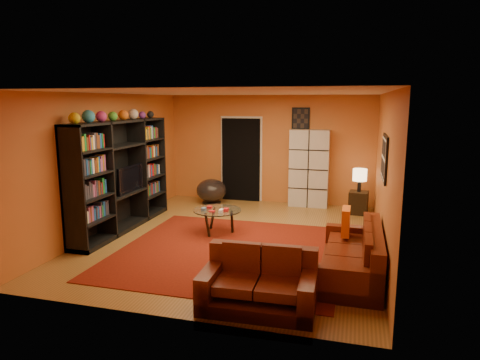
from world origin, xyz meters
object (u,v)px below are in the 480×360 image
(sofa, at_px, (357,256))
(coffee_table, at_px, (217,212))
(table_lamp, at_px, (360,176))
(storage_cabinet, at_px, (309,168))
(tv, at_px, (126,179))
(side_table, at_px, (358,203))
(loveseat, at_px, (259,283))
(bowl_chair, at_px, (211,190))
(entertainment_unit, at_px, (121,176))

(sofa, bearing_deg, coffee_table, 151.90)
(sofa, xyz_separation_m, table_lamp, (0.02, 3.54, 0.57))
(storage_cabinet, height_order, table_lamp, storage_cabinet)
(tv, relative_size, coffee_table, 0.99)
(side_table, xyz_separation_m, table_lamp, (0.00, 0.00, 0.61))
(storage_cabinet, bearing_deg, loveseat, -90.84)
(bowl_chair, bearing_deg, loveseat, -64.61)
(table_lamp, bearing_deg, coffee_table, -139.56)
(tv, bearing_deg, entertainment_unit, 149.86)
(tv, relative_size, table_lamp, 1.77)
(sofa, bearing_deg, storage_cabinet, 105.97)
(coffee_table, bearing_deg, sofa, -28.13)
(entertainment_unit, bearing_deg, storage_cabinet, 40.54)
(loveseat, relative_size, storage_cabinet, 0.77)
(coffee_table, xyz_separation_m, table_lamp, (2.56, 2.18, 0.45))
(tv, xyz_separation_m, loveseat, (3.22, -2.51, -0.69))
(tv, relative_size, storage_cabinet, 0.50)
(entertainment_unit, xyz_separation_m, coffee_table, (1.87, 0.18, -0.64))
(tv, height_order, table_lamp, tv)
(loveseat, distance_m, table_lamp, 4.95)
(coffee_table, bearing_deg, loveseat, -61.67)
(tv, bearing_deg, coffee_table, -86.92)
(side_table, bearing_deg, coffee_table, -139.56)
(side_table, bearing_deg, table_lamp, 0.00)
(coffee_table, bearing_deg, bowl_chair, 111.79)
(loveseat, height_order, table_lamp, table_lamp)
(sofa, bearing_deg, loveseat, -132.20)
(table_lamp, bearing_deg, storage_cabinet, 159.18)
(sofa, relative_size, coffee_table, 2.24)
(tv, relative_size, sofa, 0.44)
(entertainment_unit, height_order, bowl_chair, entertainment_unit)
(entertainment_unit, xyz_separation_m, bowl_chair, (0.97, 2.44, -0.73))
(tv, bearing_deg, bowl_chair, -21.35)
(storage_cabinet, height_order, bowl_chair, storage_cabinet)
(coffee_table, xyz_separation_m, side_table, (2.56, 2.18, -0.16))
(sofa, bearing_deg, side_table, 89.76)
(table_lamp, bearing_deg, tv, -152.52)
(coffee_table, xyz_separation_m, bowl_chair, (-0.90, 2.25, -0.09))
(side_table, height_order, table_lamp, table_lamp)
(side_table, distance_m, table_lamp, 0.61)
(loveseat, bearing_deg, coffee_table, 26.32)
(loveseat, bearing_deg, sofa, -44.25)
(coffee_table, distance_m, bowl_chair, 2.43)
(loveseat, xyz_separation_m, storage_cabinet, (-0.00, 5.22, 0.62))
(storage_cabinet, bearing_deg, entertainment_unit, -140.31)
(sofa, relative_size, table_lamp, 4.00)
(bowl_chair, bearing_deg, entertainment_unit, -111.69)
(loveseat, relative_size, bowl_chair, 1.91)
(side_table, bearing_deg, loveseat, -103.53)
(tv, height_order, loveseat, tv)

